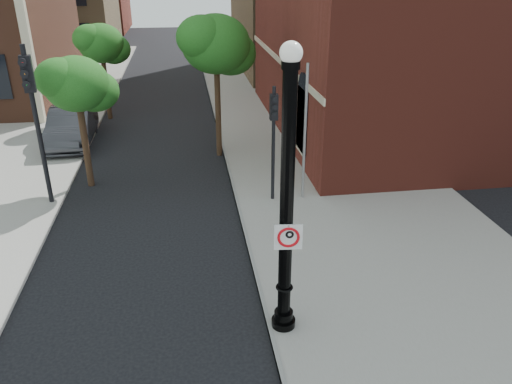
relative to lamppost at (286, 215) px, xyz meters
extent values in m
plane|color=black|center=(-2.37, 0.61, -2.96)|extent=(120.00, 120.00, 0.00)
cube|color=gray|center=(3.63, 10.61, -2.90)|extent=(8.00, 60.00, 0.12)
cube|color=gray|center=(-11.37, 18.61, -2.90)|extent=(10.00, 50.00, 0.12)
cube|color=gray|center=(-0.32, 10.61, -2.89)|extent=(0.10, 60.00, 0.14)
cube|color=maroon|center=(13.63, 14.61, 3.04)|extent=(22.00, 16.00, 12.00)
cube|color=black|center=(2.59, 9.61, -0.96)|extent=(0.08, 1.40, 2.40)
cube|color=beige|center=(2.60, 14.61, 0.54)|extent=(0.06, 16.00, 0.25)
cylinder|color=black|center=(0.00, 0.00, -2.82)|extent=(0.54, 0.54, 0.29)
cylinder|color=black|center=(0.00, 0.00, -2.57)|extent=(0.43, 0.43, 0.24)
cylinder|color=black|center=(0.00, 0.00, 0.14)|extent=(0.29, 0.29, 5.62)
torus|color=black|center=(0.00, 0.00, -1.80)|extent=(0.39, 0.39, 0.06)
cylinder|color=black|center=(0.00, 0.00, 3.03)|extent=(0.35, 0.35, 0.15)
sphere|color=silver|center=(0.00, 0.00, 3.24)|extent=(0.43, 0.43, 0.43)
cube|color=white|center=(0.02, -0.16, -0.44)|extent=(0.59, 0.08, 0.59)
cube|color=black|center=(0.02, -0.16, -0.17)|extent=(0.59, 0.07, 0.05)
cube|color=black|center=(0.02, -0.16, -0.71)|extent=(0.59, 0.07, 0.05)
cube|color=black|center=(-0.25, -0.14, -0.44)|extent=(0.05, 0.01, 0.59)
cube|color=black|center=(0.29, -0.19, -0.44)|extent=(0.05, 0.01, 0.59)
torus|color=red|center=(0.02, -0.16, -0.44)|extent=(0.47, 0.11, 0.47)
cube|color=red|center=(0.02, -0.16, -0.44)|extent=(0.33, 0.04, 0.33)
cube|color=black|center=(-0.04, -0.16, -0.44)|extent=(0.05, 0.01, 0.27)
torus|color=black|center=(0.04, -0.17, -0.38)|extent=(0.19, 0.07, 0.18)
cylinder|color=black|center=(0.02, -0.16, -0.18)|extent=(0.03, 0.02, 0.03)
imported|color=#2E2F34|center=(-7.15, 14.19, -2.12)|extent=(1.91, 5.13, 1.68)
cylinder|color=black|center=(-6.71, 7.57, -0.25)|extent=(0.16, 0.16, 5.42)
cube|color=black|center=(-6.71, 7.57, 1.56)|extent=(0.39, 0.37, 1.13)
sphere|color=#E50505|center=(-6.74, 7.39, 1.95)|extent=(0.20, 0.20, 0.20)
sphere|color=#FF8C00|center=(-6.74, 7.39, 1.61)|extent=(0.20, 0.20, 0.20)
sphere|color=#00E519|center=(-6.74, 7.39, 1.28)|extent=(0.20, 0.20, 0.20)
cylinder|color=black|center=(0.93, 6.70, -0.92)|extent=(0.12, 0.12, 4.08)
cube|color=black|center=(0.93, 6.70, 0.44)|extent=(0.26, 0.24, 0.85)
sphere|color=#E50505|center=(0.93, 6.56, 0.74)|extent=(0.15, 0.15, 0.15)
sphere|color=#FF8C00|center=(0.93, 6.56, 0.48)|extent=(0.15, 0.15, 0.15)
sphere|color=#00E519|center=(0.93, 6.56, 0.23)|extent=(0.15, 0.15, 0.15)
cylinder|color=#999999|center=(2.00, 6.66, -0.56)|extent=(0.10, 0.10, 4.80)
cylinder|color=#332014|center=(-5.61, 9.08, -1.17)|extent=(0.24, 0.24, 3.59)
ellipsoid|color=#1B5115|center=(-5.61, 9.08, 0.88)|extent=(2.26, 2.26, 1.92)
ellipsoid|color=#1B5115|center=(-5.10, 9.49, 0.53)|extent=(1.74, 1.74, 1.48)
ellipsoid|color=#1B5115|center=(-6.07, 8.77, 1.14)|extent=(1.64, 1.64, 1.39)
cylinder|color=#332014|center=(-5.96, 18.19, -1.12)|extent=(0.24, 0.24, 3.68)
ellipsoid|color=#1B5115|center=(-5.96, 18.19, 0.98)|extent=(2.32, 2.32, 1.97)
ellipsoid|color=#1B5115|center=(-5.44, 18.61, 0.62)|extent=(1.79, 1.79, 1.52)
ellipsoid|color=#1B5115|center=(-6.44, 17.87, 1.25)|extent=(1.68, 1.68, 1.43)
cylinder|color=#332014|center=(-0.55, 11.66, -0.76)|extent=(0.24, 0.24, 4.40)
ellipsoid|color=#1B5115|center=(-0.55, 11.66, 1.75)|extent=(2.76, 2.76, 2.35)
ellipsoid|color=#1B5115|center=(0.08, 12.17, 1.31)|extent=(2.14, 2.14, 1.82)
ellipsoid|color=#1B5115|center=(-1.11, 11.29, 2.06)|extent=(2.01, 2.01, 1.71)
camera|label=1|loc=(-1.93, -8.91, 4.69)|focal=35.00mm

